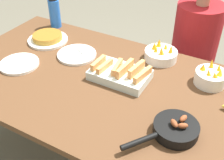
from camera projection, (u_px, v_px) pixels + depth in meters
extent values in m
cube|color=brown|center=(112.00, 87.00, 1.50)|extent=(1.88, 0.97, 0.03)
cylinder|color=brown|center=(45.00, 61.00, 2.35)|extent=(0.07, 0.07, 0.67)
cube|color=silver|center=(120.00, 75.00, 1.52)|extent=(0.31, 0.20, 0.05)
cube|color=#F29E56|center=(98.00, 63.00, 1.53)|extent=(0.02, 0.13, 0.04)
cube|color=#F29E56|center=(105.00, 67.00, 1.51)|extent=(0.04, 0.13, 0.04)
cube|color=#F29E56|center=(117.00, 67.00, 1.50)|extent=(0.04, 0.13, 0.04)
cube|color=#F29E56|center=(125.00, 69.00, 1.48)|extent=(0.03, 0.15, 0.05)
cube|color=#F29E56|center=(136.00, 69.00, 1.47)|extent=(0.04, 0.14, 0.05)
cube|color=#F29E56|center=(143.00, 75.00, 1.44)|extent=(0.05, 0.15, 0.04)
cylinder|color=black|center=(175.00, 132.00, 1.21)|extent=(0.19, 0.19, 0.01)
cylinder|color=black|center=(176.00, 128.00, 1.19)|extent=(0.20, 0.20, 0.04)
cylinder|color=black|center=(139.00, 141.00, 1.13)|extent=(0.12, 0.15, 0.02)
ellipsoid|color=brown|center=(183.00, 126.00, 1.16)|extent=(0.05, 0.05, 0.03)
ellipsoid|color=brown|center=(183.00, 118.00, 1.19)|extent=(0.04, 0.05, 0.03)
ellipsoid|color=brown|center=(174.00, 123.00, 1.17)|extent=(0.05, 0.05, 0.03)
cylinder|color=white|center=(48.00, 40.00, 1.87)|extent=(0.26, 0.26, 0.02)
cylinder|color=gold|center=(47.00, 37.00, 1.85)|extent=(0.19, 0.19, 0.03)
cylinder|color=#9B601E|center=(47.00, 34.00, 1.84)|extent=(0.19, 0.19, 0.00)
cylinder|color=white|center=(19.00, 64.00, 1.63)|extent=(0.23, 0.23, 0.02)
cylinder|color=silver|center=(24.00, 63.00, 1.62)|extent=(0.05, 0.10, 0.01)
cube|color=silver|center=(11.00, 67.00, 1.59)|extent=(0.04, 0.05, 0.00)
cylinder|color=white|center=(77.00, 55.00, 1.72)|extent=(0.24, 0.24, 0.02)
cylinder|color=silver|center=(79.00, 50.00, 1.74)|extent=(0.10, 0.07, 0.01)
cube|color=silver|center=(85.00, 56.00, 1.68)|extent=(0.05, 0.04, 0.00)
cylinder|color=white|center=(161.00, 55.00, 1.67)|extent=(0.19, 0.19, 0.06)
cone|color=#F4A819|center=(171.00, 49.00, 1.63)|extent=(0.03, 0.03, 0.06)
cone|color=#F4A819|center=(166.00, 47.00, 1.66)|extent=(0.03, 0.03, 0.04)
cone|color=#F4A819|center=(159.00, 43.00, 1.69)|extent=(0.05, 0.05, 0.05)
cone|color=#F4A819|center=(155.00, 46.00, 1.66)|extent=(0.04, 0.04, 0.05)
cone|color=#F4A819|center=(156.00, 50.00, 1.64)|extent=(0.04, 0.04, 0.04)
cone|color=#F4A819|center=(161.00, 51.00, 1.61)|extent=(0.05, 0.04, 0.06)
cylinder|color=white|center=(210.00, 78.00, 1.47)|extent=(0.16, 0.16, 0.07)
cone|color=#F4A819|center=(220.00, 73.00, 1.43)|extent=(0.04, 0.05, 0.05)
cone|color=#F4A819|center=(219.00, 68.00, 1.46)|extent=(0.04, 0.04, 0.04)
cone|color=#F4A819|center=(212.00, 64.00, 1.48)|extent=(0.04, 0.03, 0.06)
cone|color=#F4A819|center=(203.00, 67.00, 1.46)|extent=(0.04, 0.04, 0.04)
cone|color=#F4A819|center=(209.00, 73.00, 1.43)|extent=(0.04, 0.03, 0.04)
cone|color=#F4A819|center=(215.00, 75.00, 1.41)|extent=(0.05, 0.04, 0.04)
cylinder|color=blue|center=(55.00, 14.00, 1.99)|extent=(0.08, 0.08, 0.20)
cube|color=black|center=(185.00, 94.00, 2.21)|extent=(0.34, 0.34, 0.41)
cylinder|color=maroon|center=(195.00, 42.00, 1.93)|extent=(0.31, 0.31, 0.53)
cylinder|color=tan|center=(203.00, 1.00, 1.75)|extent=(0.08, 0.08, 0.05)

